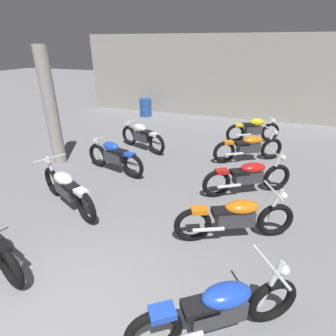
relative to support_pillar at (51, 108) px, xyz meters
The scene contains 11 objects.
back_wall 7.86m from the support_pillar, 63.14° to the left, with size 13.46×0.24×3.60m, color #9E998E.
support_pillar is the anchor object (origin of this frame).
motorcycle_left_row_1 2.85m from the support_pillar, 46.35° to the right, with size 2.00×1.10×0.97m.
motorcycle_left_row_2 2.19m from the support_pillar, ahead, with size 1.93×0.67×0.88m.
motorcycle_left_row_3 2.82m from the support_pillar, 43.73° to the left, with size 1.86×0.85×0.88m.
motorcycle_right_row_0 6.53m from the support_pillar, 34.54° to the right, with size 1.84×1.34×0.97m.
motorcycle_right_row_1 5.68m from the support_pillar, 18.35° to the right, with size 2.01×1.08×0.97m.
motorcycle_right_row_2 5.48m from the support_pillar, ahead, with size 1.92×1.22×0.97m.
motorcycle_right_row_3 5.70m from the support_pillar, 20.26° to the left, with size 1.92×1.21×0.97m.
motorcycle_right_row_4 6.57m from the support_pillar, 35.53° to the left, with size 1.80×1.01×0.88m.
oil_drum 6.03m from the support_pillar, 88.34° to the left, with size 0.59×0.59×0.85m.
Camera 1 is at (1.89, -1.25, 3.23)m, focal length 28.58 mm.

